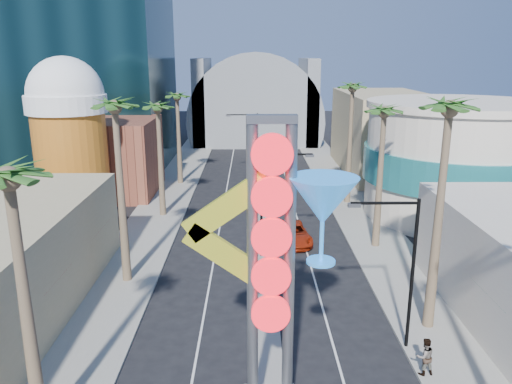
% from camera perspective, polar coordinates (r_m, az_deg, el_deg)
% --- Properties ---
extents(sidewalk_west, '(5.00, 100.00, 0.15)m').
position_cam_1_polar(sidewalk_west, '(52.33, -10.18, -0.91)').
color(sidewalk_west, gray).
rests_on(sidewalk_west, ground).
extents(sidewalk_east, '(5.00, 100.00, 0.15)m').
position_cam_1_polar(sidewalk_east, '(52.60, 10.68, -0.85)').
color(sidewalk_east, gray).
rests_on(sidewalk_east, ground).
extents(median, '(1.60, 84.00, 0.15)m').
position_cam_1_polar(median, '(54.48, 0.23, -0.01)').
color(median, gray).
rests_on(median, ground).
extents(brick_filler_west, '(10.00, 10.00, 8.00)m').
position_cam_1_polar(brick_filler_west, '(55.70, -16.50, 3.85)').
color(brick_filler_west, brown).
rests_on(brick_filler_west, ground).
extents(filler_east, '(10.00, 20.00, 10.00)m').
position_cam_1_polar(filler_east, '(65.42, 14.36, 6.53)').
color(filler_east, tan).
rests_on(filler_east, ground).
extents(beer_mug, '(7.00, 7.00, 14.50)m').
position_cam_1_polar(beer_mug, '(47.86, -20.56, 6.37)').
color(beer_mug, '#C16D19').
rests_on(beer_mug, ground).
extents(turquoise_building, '(16.60, 16.60, 10.60)m').
position_cam_1_polar(turquoise_building, '(49.19, 21.88, 3.38)').
color(turquoise_building, beige).
rests_on(turquoise_building, ground).
extents(canopy, '(22.00, 16.00, 22.00)m').
position_cam_1_polar(canopy, '(87.12, -0.08, 8.66)').
color(canopy, slate).
rests_on(canopy, ground).
extents(neon_sign, '(6.53, 2.60, 12.55)m').
position_cam_1_polar(neon_sign, '(18.99, 4.20, -7.12)').
color(neon_sign, gray).
rests_on(neon_sign, ground).
extents(streetlight_0, '(3.79, 0.25, 8.00)m').
position_cam_1_polar(streetlight_0, '(35.87, 1.51, -0.26)').
color(streetlight_0, black).
rests_on(streetlight_0, ground).
extents(streetlight_1, '(3.79, 0.25, 8.00)m').
position_cam_1_polar(streetlight_1, '(59.31, -0.38, 6.02)').
color(streetlight_1, black).
rests_on(streetlight_1, ground).
extents(streetlight_2, '(3.45, 0.25, 8.00)m').
position_cam_1_polar(streetlight_2, '(25.64, 16.55, -7.58)').
color(streetlight_2, black).
rests_on(streetlight_2, ground).
extents(palm_0, '(2.40, 2.40, 11.70)m').
position_cam_1_polar(palm_0, '(19.04, -26.27, -0.32)').
color(palm_0, brown).
rests_on(palm_0, ground).
extents(palm_1, '(2.40, 2.40, 12.70)m').
position_cam_1_polar(palm_1, '(31.83, -15.77, 8.09)').
color(palm_1, brown).
rests_on(palm_1, ground).
extents(palm_2, '(2.40, 2.40, 11.20)m').
position_cam_1_polar(palm_2, '(45.56, -11.14, 8.72)').
color(palm_2, brown).
rests_on(palm_2, ground).
extents(palm_3, '(2.40, 2.40, 11.20)m').
position_cam_1_polar(palm_3, '(57.34, -8.99, 10.15)').
color(palm_3, brown).
rests_on(palm_3, ground).
extents(palm_5, '(2.40, 2.40, 13.20)m').
position_cam_1_polar(palm_5, '(26.58, 21.10, 7.26)').
color(palm_5, brown).
rests_on(palm_5, ground).
extents(palm_6, '(2.40, 2.40, 11.70)m').
position_cam_1_polar(palm_6, '(38.07, 14.40, 7.94)').
color(palm_6, brown).
rests_on(palm_6, ground).
extents(palm_7, '(2.40, 2.40, 12.70)m').
position_cam_1_polar(palm_7, '(49.62, 10.95, 10.82)').
color(palm_7, brown).
rests_on(palm_7, ground).
extents(red_pickup, '(3.19, 5.74, 1.52)m').
position_cam_1_polar(red_pickup, '(40.18, 4.15, -4.72)').
color(red_pickup, '#AD280D').
rests_on(red_pickup, ground).
extents(pedestrian_b, '(1.00, 0.84, 1.83)m').
position_cam_1_polar(pedestrian_b, '(25.57, 18.73, -17.37)').
color(pedestrian_b, gray).
rests_on(pedestrian_b, sidewalk_east).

